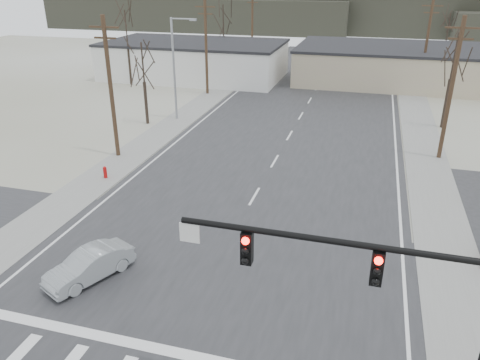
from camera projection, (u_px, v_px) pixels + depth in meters
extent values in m
plane|color=#B9BAB6|center=(212.00, 271.00, 21.54)|extent=(140.00, 140.00, 0.00)
cube|color=#27282A|center=(277.00, 157.00, 34.70)|extent=(18.00, 110.00, 0.05)
cube|color=#27282A|center=(212.00, 270.00, 21.54)|extent=(90.00, 10.00, 0.04)
cube|color=gray|center=(172.00, 125.00, 41.72)|extent=(3.00, 90.00, 0.06)
cube|color=gray|center=(424.00, 147.00, 36.46)|extent=(3.00, 90.00, 0.06)
cylinder|color=black|center=(332.00, 241.00, 12.17)|extent=(8.40, 0.18, 0.18)
cube|color=black|center=(377.00, 268.00, 12.12)|extent=(0.32, 0.30, 1.00)
cube|color=black|center=(247.00, 248.00, 12.99)|extent=(0.32, 0.30, 1.00)
sphere|color=#FF0C05|center=(379.00, 261.00, 11.84)|extent=(0.22, 0.22, 0.22)
sphere|color=#FF0C05|center=(245.00, 241.00, 12.71)|extent=(0.22, 0.22, 0.22)
cube|color=silver|center=(190.00, 233.00, 13.33)|extent=(0.60, 0.04, 0.60)
cylinder|color=#A50C0C|center=(105.00, 174.00, 30.96)|extent=(0.24, 0.24, 0.70)
sphere|color=#A50C0C|center=(105.00, 168.00, 30.79)|extent=(0.24, 0.24, 0.24)
cube|color=silver|center=(195.00, 61.00, 59.77)|extent=(22.00, 12.00, 4.20)
cube|color=black|center=(194.00, 43.00, 58.85)|extent=(22.30, 12.30, 0.30)
cube|color=tan|center=(407.00, 66.00, 56.88)|extent=(26.00, 14.00, 4.00)
cube|color=black|center=(409.00, 48.00, 56.00)|extent=(26.30, 14.30, 0.30)
cylinder|color=#41291E|center=(111.00, 89.00, 32.89)|extent=(0.30, 0.30, 10.00)
cube|color=#41291E|center=(104.00, 27.00, 31.17)|extent=(2.20, 0.12, 0.12)
cube|color=#41291E|center=(105.00, 38.00, 31.45)|extent=(1.60, 0.12, 0.12)
cylinder|color=#41291E|center=(206.00, 48.00, 50.45)|extent=(0.30, 0.30, 10.00)
cube|color=#41291E|center=(205.00, 7.00, 48.73)|extent=(2.20, 0.12, 0.12)
cube|color=#41291E|center=(205.00, 14.00, 49.01)|extent=(1.60, 0.12, 0.12)
cylinder|color=#41291E|center=(252.00, 28.00, 68.01)|extent=(0.30, 0.30, 10.00)
cube|color=#41291E|center=(252.00, 2.00, 66.57)|extent=(1.60, 0.12, 0.12)
cylinder|color=#41291E|center=(451.00, 91.00, 32.45)|extent=(0.30, 0.30, 10.00)
cube|color=#41291E|center=(463.00, 28.00, 30.73)|extent=(2.20, 0.12, 0.12)
cube|color=#41291E|center=(461.00, 39.00, 31.01)|extent=(1.60, 0.12, 0.12)
cylinder|color=#41291E|center=(426.00, 46.00, 51.76)|extent=(0.30, 0.30, 10.00)
cube|color=#41291E|center=(433.00, 6.00, 50.04)|extent=(2.20, 0.12, 0.12)
cube|color=#41291E|center=(431.00, 13.00, 50.33)|extent=(1.60, 0.12, 0.12)
cylinder|color=gray|center=(174.00, 70.00, 41.75)|extent=(0.20, 0.20, 9.00)
cylinder|color=gray|center=(182.00, 19.00, 39.70)|extent=(2.00, 0.12, 0.12)
cube|color=gray|center=(193.00, 20.00, 39.47)|extent=(0.60, 0.25, 0.18)
cylinder|color=#32251E|center=(146.00, 103.00, 41.56)|extent=(0.28, 0.28, 3.75)
cylinder|color=#32251E|center=(143.00, 65.00, 40.18)|extent=(0.14, 0.14, 3.75)
cylinder|color=#32251E|center=(446.00, 104.00, 40.40)|extent=(0.28, 0.28, 4.25)
cylinder|color=#32251E|center=(454.00, 59.00, 38.83)|extent=(0.14, 0.14, 4.25)
cylinder|color=#32251E|center=(224.00, 53.00, 64.49)|extent=(0.28, 0.28, 4.50)
cylinder|color=#32251E|center=(223.00, 22.00, 62.83)|extent=(0.14, 0.14, 4.50)
cylinder|color=#32251E|center=(443.00, 57.00, 62.66)|extent=(0.28, 0.28, 4.00)
cylinder|color=#32251E|center=(448.00, 29.00, 61.19)|extent=(0.14, 0.14, 4.00)
cylinder|color=#32251E|center=(130.00, 66.00, 55.93)|extent=(0.28, 0.28, 4.50)
cylinder|color=#32251E|center=(126.00, 30.00, 54.28)|extent=(0.14, 0.14, 4.50)
cube|color=#333026|center=(198.00, 13.00, 109.57)|extent=(70.00, 18.00, 7.00)
cube|color=#333026|center=(423.00, 12.00, 100.27)|extent=(80.00, 18.00, 9.00)
imported|color=#909599|center=(89.00, 265.00, 20.70)|extent=(2.98, 4.27, 1.33)
imported|color=black|center=(360.00, 68.00, 61.74)|extent=(4.61, 6.39, 1.72)
imported|color=black|center=(314.00, 61.00, 67.53)|extent=(2.74, 4.45, 1.41)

